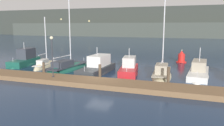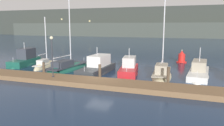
% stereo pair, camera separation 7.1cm
% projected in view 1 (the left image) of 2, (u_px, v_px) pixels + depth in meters
% --- Properties ---
extents(ground_plane, '(400.00, 400.00, 0.00)m').
position_uv_depth(ground_plane, '(99.00, 81.00, 21.93)').
color(ground_plane, '#192D4C').
extents(dock, '(36.59, 2.80, 0.45)m').
position_uv_depth(dock, '(93.00, 82.00, 20.48)').
color(dock, brown).
rests_on(dock, ground).
extents(mooring_pile_1, '(0.28, 0.28, 1.50)m').
position_uv_depth(mooring_pile_1, '(44.00, 69.00, 24.07)').
color(mooring_pile_1, '#4C3D2D').
rests_on(mooring_pile_1, ground).
extents(mooring_pile_2, '(0.28, 0.28, 1.67)m').
position_uv_depth(mooring_pile_2, '(100.00, 73.00, 21.91)').
color(mooring_pile_2, '#4C3D2D').
rests_on(mooring_pile_2, ground).
extents(mooring_pile_3, '(0.28, 0.28, 1.81)m').
position_uv_depth(mooring_pile_3, '(168.00, 77.00, 19.76)').
color(mooring_pile_3, '#4C3D2D').
rests_on(mooring_pile_3, ground).
extents(motorboat_berth_1, '(3.12, 6.50, 3.87)m').
position_uv_depth(motorboat_berth_1, '(25.00, 62.00, 30.81)').
color(motorboat_berth_1, '#195647').
rests_on(motorboat_berth_1, ground).
extents(sailboat_berth_2, '(2.49, 6.02, 7.41)m').
position_uv_depth(sailboat_berth_2, '(45.00, 66.00, 29.32)').
color(sailboat_berth_2, beige).
rests_on(sailboat_berth_2, ground).
extents(sailboat_berth_3, '(3.17, 8.65, 10.87)m').
position_uv_depth(sailboat_berth_3, '(68.00, 69.00, 27.48)').
color(sailboat_berth_3, '#195647').
rests_on(sailboat_berth_3, ground).
extents(motorboat_berth_4, '(2.77, 7.27, 3.69)m').
position_uv_depth(motorboat_berth_4, '(97.00, 70.00, 25.70)').
color(motorboat_berth_4, '#2D3338').
rests_on(motorboat_berth_4, ground).
extents(motorboat_berth_5, '(2.98, 6.37, 3.53)m').
position_uv_depth(motorboat_berth_5, '(129.00, 71.00, 25.22)').
color(motorboat_berth_5, red).
rests_on(motorboat_berth_5, ground).
extents(sailboat_berth_6, '(2.41, 7.27, 9.05)m').
position_uv_depth(sailboat_berth_6, '(162.00, 75.00, 23.62)').
color(sailboat_berth_6, beige).
rests_on(sailboat_berth_6, ground).
extents(motorboat_berth_7, '(2.78, 7.63, 3.62)m').
position_uv_depth(motorboat_berth_7, '(199.00, 74.00, 23.95)').
color(motorboat_berth_7, white).
rests_on(motorboat_berth_7, ground).
extents(channel_buoy, '(1.49, 1.49, 1.94)m').
position_uv_depth(channel_buoy, '(181.00, 58.00, 32.73)').
color(channel_buoy, red).
rests_on(channel_buoy, ground).
extents(dock_lamppost, '(0.32, 0.32, 4.03)m').
position_uv_depth(dock_lamppost, '(52.00, 50.00, 21.23)').
color(dock_lamppost, '#2D2D33').
rests_on(dock_lamppost, dock).
extents(hillside_backdrop, '(240.00, 23.00, 14.68)m').
position_uv_depth(hillside_backdrop, '(166.00, 23.00, 110.87)').
color(hillside_backdrop, '#333833').
rests_on(hillside_backdrop, ground).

